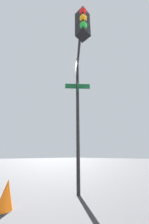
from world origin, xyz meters
name	(u,v)px	position (x,y,z in m)	size (l,w,h in m)	color
traffic_signal_near	(80,74)	(-6.62, -6.69, 3.63)	(2.05, 2.17, 5.18)	black
traffic_cone	(6,194)	(-5.36, -7.87, 0.31)	(0.36, 0.36, 0.62)	orange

